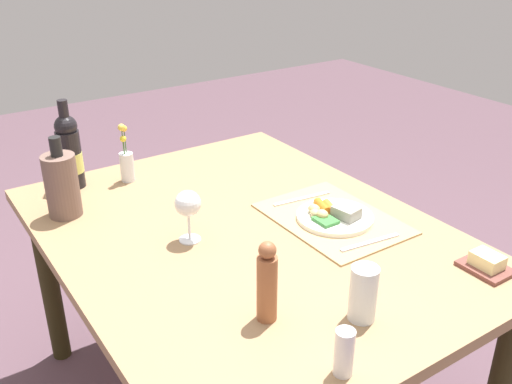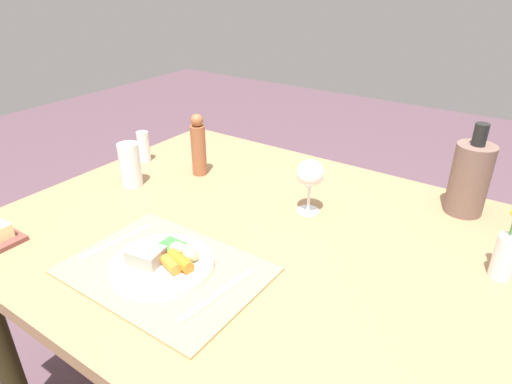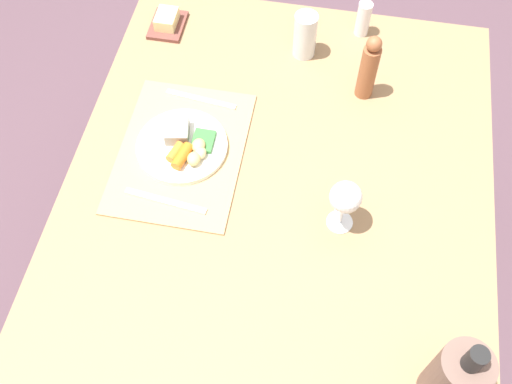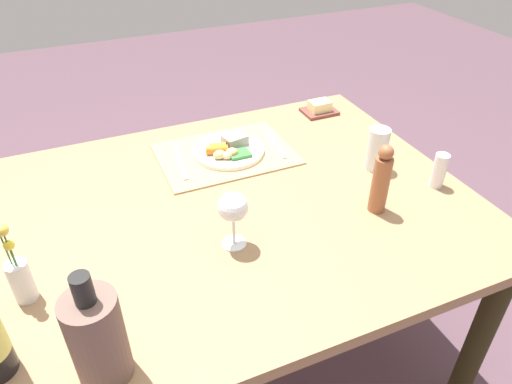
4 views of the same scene
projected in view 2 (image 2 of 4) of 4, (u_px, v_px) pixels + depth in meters
name	position (u px, v px, depth m)	size (l,w,h in m)	color
dining_table	(263.00, 259.00, 1.21)	(1.42, 1.08, 0.71)	#9A7650
placemat	(166.00, 270.00, 1.02)	(0.45, 0.32, 0.01)	tan
dinner_plate	(164.00, 262.00, 1.02)	(0.24, 0.24, 0.05)	white
fork	(118.00, 241.00, 1.12)	(0.01, 0.20, 0.01)	silver
knife	(219.00, 294.00, 0.94)	(0.02, 0.21, 0.01)	silver
wine_glass	(310.00, 175.00, 1.22)	(0.08, 0.08, 0.16)	white
water_tumbler	(131.00, 167.00, 1.40)	(0.07, 0.07, 0.14)	silver
flower_vase	(507.00, 250.00, 0.97)	(0.05, 0.05, 0.22)	silver
cooler_bottle	(470.00, 178.00, 1.22)	(0.10, 0.10, 0.26)	brown
pepper_mill	(198.00, 146.00, 1.45)	(0.05, 0.05, 0.21)	#9A5936
salt_shaker	(144.00, 147.00, 1.57)	(0.04, 0.04, 0.11)	white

